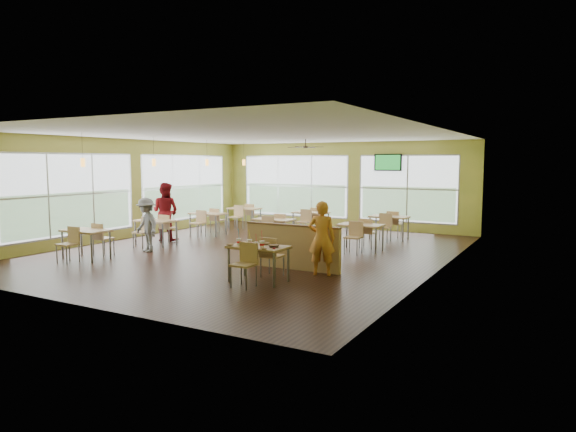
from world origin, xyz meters
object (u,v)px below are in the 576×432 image
object	(u,v)px
man_plaid	(322,238)
food_basket	(274,246)
main_table	(258,252)
half_wall_divider	(292,247)

from	to	relation	value
man_plaid	food_basket	bearing A→B (deg)	48.29
main_table	man_plaid	bearing A→B (deg)	54.00
food_basket	man_plaid	bearing A→B (deg)	67.43
main_table	half_wall_divider	distance (m)	1.45
man_plaid	food_basket	distance (m)	1.30
main_table	man_plaid	size ratio (longest dim) A/B	0.93
half_wall_divider	food_basket	world-z (taller)	half_wall_divider
main_table	man_plaid	world-z (taller)	man_plaid
main_table	food_basket	bearing A→B (deg)	-0.53
food_basket	half_wall_divider	bearing A→B (deg)	104.26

